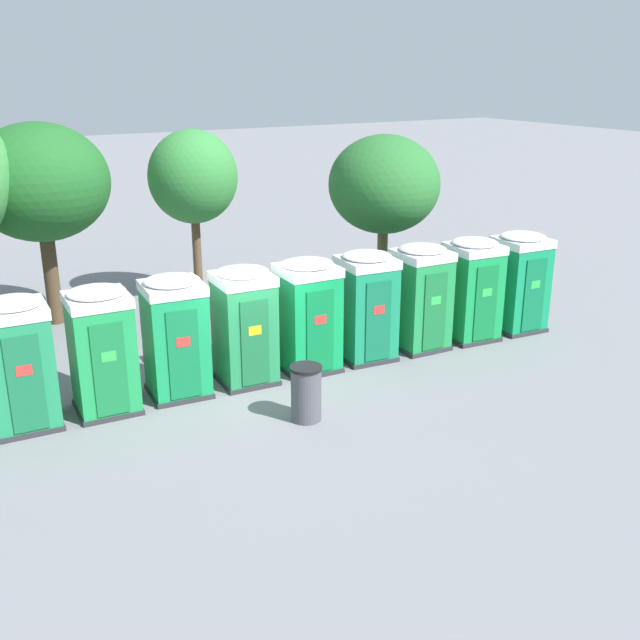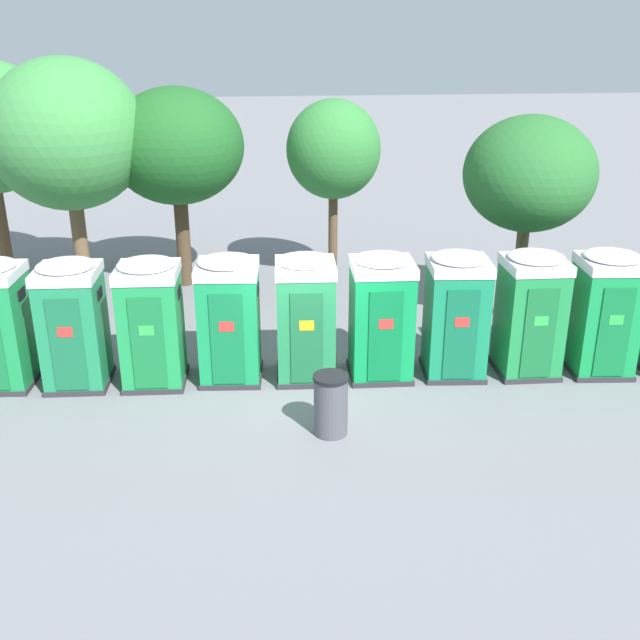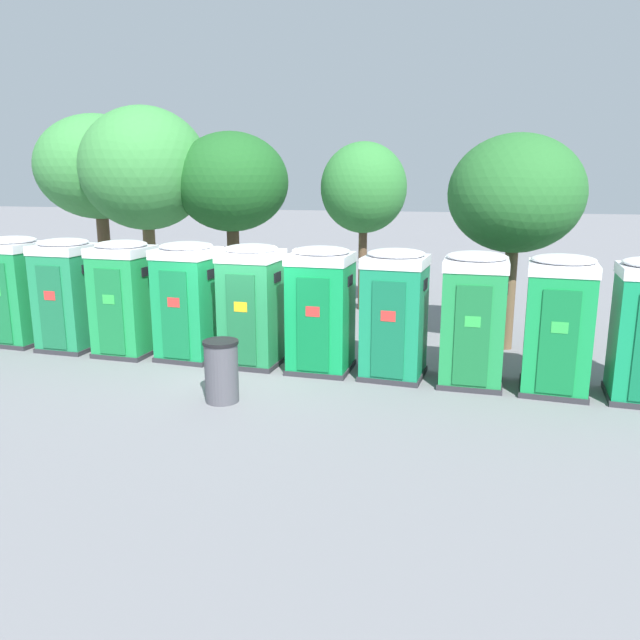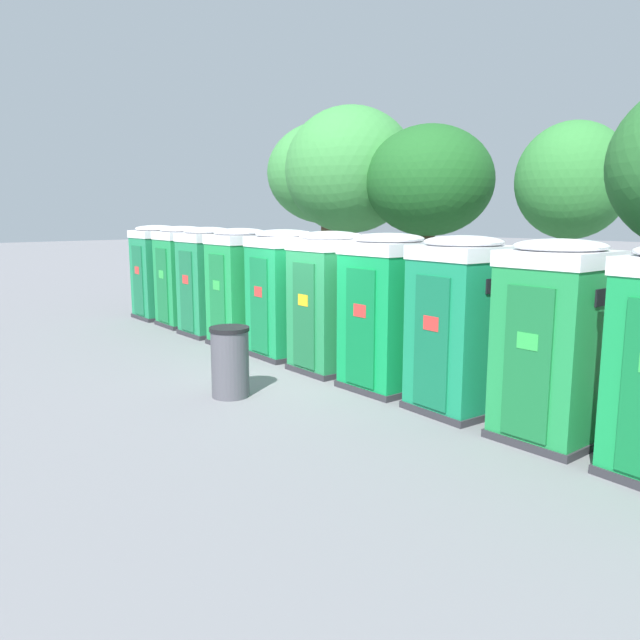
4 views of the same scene
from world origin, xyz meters
TOP-DOWN VIEW (x-y plane):
  - ground_plane at (0.00, 0.00)m, footprint 120.00×120.00m
  - portapotty_2 at (-4.47, 0.37)m, footprint 1.22×1.24m
  - portapotty_3 at (-2.98, 0.28)m, footprint 1.24×1.25m
  - portapotty_4 at (-1.48, 0.31)m, footprint 1.29×1.29m
  - portapotty_5 at (0.01, 0.21)m, footprint 1.23×1.26m
  - portapotty_6 at (1.51, 0.12)m, footprint 1.27×1.24m
  - portapotty_7 at (3.00, 0.06)m, footprint 1.29×1.29m
  - portapotty_8 at (4.49, -0.03)m, footprint 1.21×1.23m
  - portapotty_9 at (5.98, -0.15)m, footprint 1.28×1.29m
  - street_tree_0 at (-5.32, 5.75)m, footprint 3.85×3.85m
  - street_tree_1 at (-2.75, 6.24)m, footprint 3.45×3.45m
  - street_tree_2 at (5.27, 2.73)m, footprint 2.95×2.95m
  - street_tree_4 at (1.30, 6.25)m, footprint 2.47×2.47m
  - trash_can at (0.24, -2.07)m, footprint 0.62×0.62m

SIDE VIEW (x-z plane):
  - ground_plane at x=0.00m, z-range 0.00..0.00m
  - trash_can at x=0.24m, z-range 0.00..1.11m
  - portapotty_6 at x=1.51m, z-range 0.01..2.55m
  - portapotty_4 at x=-1.48m, z-range 0.01..2.55m
  - portapotty_7 at x=3.00m, z-range 0.01..2.55m
  - portapotty_9 at x=5.98m, z-range 0.01..2.55m
  - portapotty_3 at x=-2.98m, z-range 0.01..2.55m
  - portapotty_8 at x=4.49m, z-range 0.01..2.55m
  - portapotty_2 at x=-4.47m, z-range 0.01..2.55m
  - portapotty_5 at x=0.01m, z-range 0.01..2.55m
  - street_tree_2 at x=5.27m, z-range 1.09..5.90m
  - street_tree_4 at x=1.30m, z-range 1.11..5.97m
  - street_tree_1 at x=-2.75m, z-range 1.09..6.29m
  - street_tree_0 at x=-5.32m, z-range 1.12..7.06m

